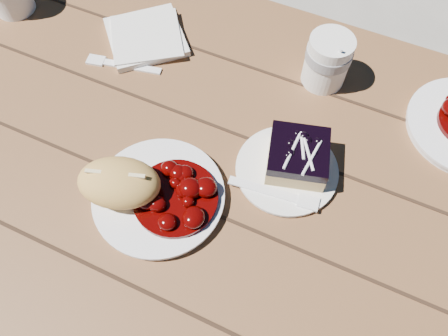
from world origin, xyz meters
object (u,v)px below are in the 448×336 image
at_px(main_plate, 159,197).
at_px(dessert_plate, 287,170).
at_px(picnic_table, 89,152).
at_px(blueberry_cake, 298,156).
at_px(bread_roll, 119,183).
at_px(coffee_cup, 327,61).

distance_m(main_plate, dessert_plate, 0.22).
bearing_deg(picnic_table, dessert_plate, 5.95).
xyz_separation_m(dessert_plate, blueberry_cake, (0.01, 0.02, 0.03)).
distance_m(picnic_table, main_plate, 0.32).
distance_m(main_plate, bread_roll, 0.07).
bearing_deg(blueberry_cake, main_plate, -155.76).
bearing_deg(blueberry_cake, coffee_cup, 80.01).
relative_size(picnic_table, blueberry_cake, 16.56).
bearing_deg(picnic_table, main_plate, -20.31).
xyz_separation_m(bread_roll, dessert_plate, (0.23, 0.16, -0.05)).
xyz_separation_m(dessert_plate, coffee_cup, (-0.01, 0.22, 0.05)).
distance_m(picnic_table, bread_roll, 0.31).
height_order(dessert_plate, blueberry_cake, blueberry_cake).
distance_m(dessert_plate, coffee_cup, 0.23).
bearing_deg(dessert_plate, main_plate, -141.88).
height_order(main_plate, dessert_plate, main_plate).
bearing_deg(coffee_cup, blueberry_cake, -84.78).
xyz_separation_m(main_plate, dessert_plate, (0.18, 0.14, -0.00)).
height_order(main_plate, blueberry_cake, blueberry_cake).
bearing_deg(dessert_plate, picnic_table, -174.05).
xyz_separation_m(main_plate, bread_roll, (-0.06, -0.02, 0.04)).
height_order(picnic_table, coffee_cup, coffee_cup).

